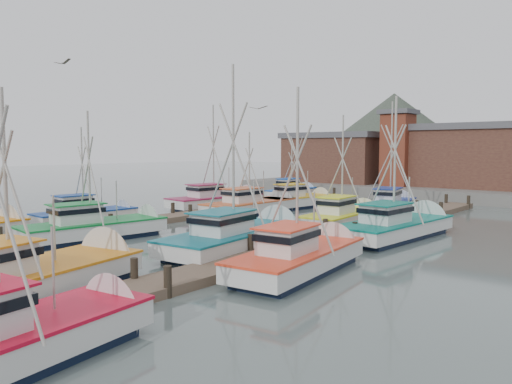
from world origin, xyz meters
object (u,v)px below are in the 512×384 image
Objects in this scene: lookout_tower at (398,147)px; boat_1 at (30,278)px; boat_12 at (301,200)px; boat_8 at (255,206)px; boat_4 at (102,228)px.

boat_1 is (5.94, -45.14, -4.87)m from lookout_tower.
boat_12 is (-8.02, 29.11, 0.00)m from boat_1.
boat_1 is 24.76m from boat_8.
boat_8 is 5.90m from boat_12.
boat_8 is (-8.57, 23.23, -0.00)m from boat_1.
boat_12 reaches higher than boat_8.
boat_8 is (-2.64, -21.91, -4.87)m from lookout_tower.
lookout_tower is at bearing 84.43° from boat_8.
boat_12 is at bearing 93.87° from boat_1.
boat_4 is 14.82m from boat_8.
lookout_tower is 0.97× the size of boat_12.
boat_12 is (-2.08, -16.03, -4.87)m from lookout_tower.
boat_4 is (-2.33, -36.73, -4.87)m from lookout_tower.
boat_1 is 1.24× the size of boat_12.
lookout_tower reaches higher than boat_8.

